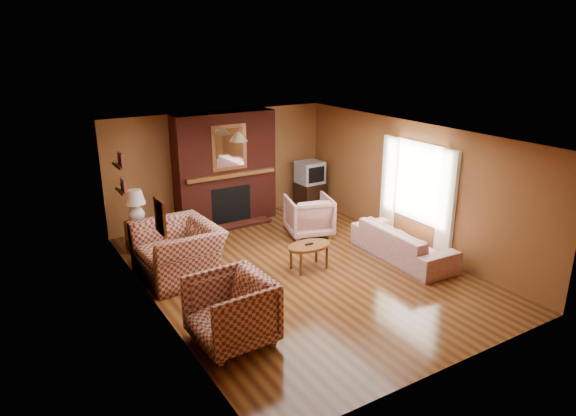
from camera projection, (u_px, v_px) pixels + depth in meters
floor at (300, 271)px, 8.92m from camera, size 6.50×6.50×0.00m
ceiling at (301, 134)px, 8.16m from camera, size 6.50×6.50×0.00m
wall_back at (220, 166)px, 11.17m from camera, size 6.50×0.00×6.50m
wall_front at (453, 281)px, 5.90m from camera, size 6.50×0.00×6.50m
wall_left at (153, 234)px, 7.31m from camera, size 0.00×6.50×6.50m
wall_right at (411, 185)px, 9.77m from camera, size 0.00×6.50×6.50m
fireplace at (225, 169)px, 10.96m from camera, size 2.20×0.82×2.40m
window_right at (417, 191)px, 9.61m from camera, size 0.10×1.85×2.00m
bookshelf at (120, 173)px, 8.73m from camera, size 0.09×0.55×0.71m
botanical_print at (160, 217)px, 6.97m from camera, size 0.05×0.40×0.50m
pendant_light at (238, 137)px, 10.15m from camera, size 0.36×0.36×0.48m
plaid_loveseat at (178, 251)px, 8.61m from camera, size 1.30×1.47×0.91m
plaid_armchair at (231, 311)px, 6.71m from camera, size 1.06×1.03×0.93m
floral_sofa at (403, 243)px, 9.35m from camera, size 0.90×2.12×0.61m
floral_armchair at (309, 216)px, 10.47m from camera, size 1.08×1.10×0.81m
coffee_table at (309, 248)px, 8.90m from camera, size 0.81×0.50×0.48m
side_table at (139, 235)px, 9.78m from camera, size 0.43×0.43×0.55m
table_lamp at (135, 204)px, 9.58m from camera, size 0.38×0.38×0.63m
tv_stand at (310, 196)px, 12.10m from camera, size 0.63×0.58×0.63m
crt_tv at (310, 172)px, 11.91m from camera, size 0.56×0.55×0.51m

